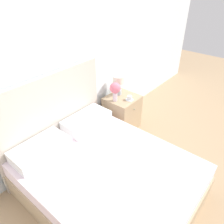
% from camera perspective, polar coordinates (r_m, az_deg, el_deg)
% --- Properties ---
extents(ground_plane, '(12.00, 12.00, 0.00)m').
position_cam_1_polar(ground_plane, '(3.39, -13.66, -11.19)').
color(ground_plane, tan).
extents(wall_back, '(8.00, 0.06, 2.60)m').
position_cam_1_polar(wall_back, '(2.73, -18.17, 9.60)').
color(wall_back, white).
rests_on(wall_back, ground_plane).
extents(bed, '(1.60, 1.93, 1.30)m').
position_cam_1_polar(bed, '(2.71, -2.46, -15.68)').
color(bed, tan).
rests_on(bed, ground_plane).
extents(nightstand, '(0.50, 0.50, 0.59)m').
position_cam_1_polar(nightstand, '(3.69, 2.59, -0.13)').
color(nightstand, tan).
rests_on(nightstand, ground_plane).
extents(table_lamp, '(0.18, 0.18, 0.33)m').
position_cam_1_polar(table_lamp, '(3.52, 1.67, 7.81)').
color(table_lamp, '#A8B2BC').
rests_on(table_lamp, nightstand).
extents(flower_vase, '(0.17, 0.17, 0.31)m').
position_cam_1_polar(flower_vase, '(3.34, 0.86, 5.97)').
color(flower_vase, silver).
rests_on(flower_vase, nightstand).
extents(teacup, '(0.12, 0.12, 0.07)m').
position_cam_1_polar(teacup, '(3.46, 4.61, 3.65)').
color(teacup, white).
rests_on(teacup, nightstand).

